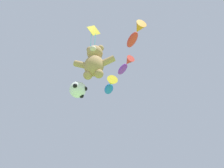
{
  "coord_description": "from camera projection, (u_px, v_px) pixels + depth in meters",
  "views": [
    {
      "loc": [
        2.65,
        -5.24,
        1.71
      ],
      "look_at": [
        0.98,
        3.77,
        9.01
      ],
      "focal_mm": 35.0,
      "sensor_mm": 36.0,
      "label": 1
    }
  ],
  "objects": [
    {
      "name": "soccer_ball_kite",
      "position": [
        78.0,
        90.0,
        11.32
      ],
      "size": [
        0.95,
        0.95,
        0.88
      ],
      "color": "white"
    },
    {
      "name": "fish_kite_crimson",
      "position": [
        136.0,
        34.0,
        14.1
      ],
      "size": [
        1.58,
        2.09,
        0.68
      ],
      "color": "red"
    },
    {
      "name": "fish_kite_violet",
      "position": [
        126.0,
        65.0,
        15.8
      ],
      "size": [
        1.52,
        1.82,
        0.6
      ],
      "color": "purple"
    },
    {
      "name": "diamond_kite",
      "position": [
        94.0,
        32.0,
        16.44
      ],
      "size": [
        0.89,
        0.82,
        2.51
      ],
      "color": "yellow"
    },
    {
      "name": "fish_kite_cobalt",
      "position": [
        110.0,
        86.0,
        17.6
      ],
      "size": [
        1.48,
        2.04,
        0.86
      ],
      "color": "blue"
    },
    {
      "name": "teddy_bear_kite",
      "position": [
        94.0,
        62.0,
        11.98
      ],
      "size": [
        2.36,
        1.04,
        2.39
      ],
      "color": "tan"
    }
  ]
}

